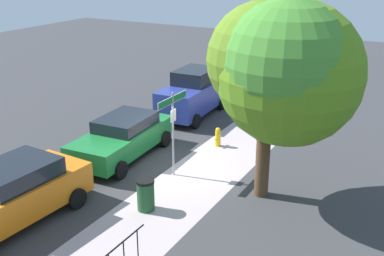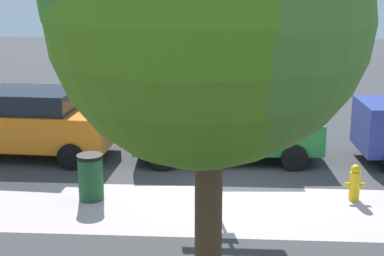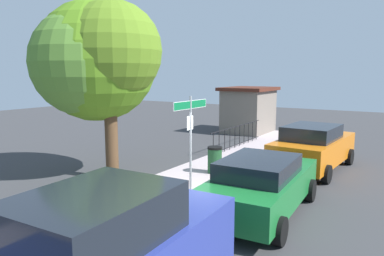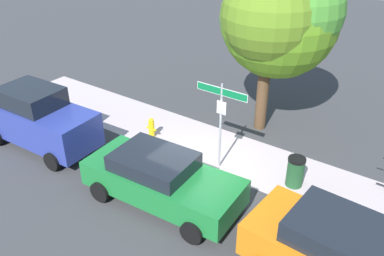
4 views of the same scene
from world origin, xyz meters
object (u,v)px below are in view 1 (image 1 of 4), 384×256
at_px(car_green, 123,137).
at_px(street_sign, 173,116).
at_px(trash_bin, 146,195).
at_px(car_blue, 193,93).
at_px(shade_tree, 286,69).
at_px(car_orange, 10,194).
at_px(fire_hydrant, 218,137).

bearing_deg(car_green, street_sign, 76.46).
distance_m(street_sign, trash_bin, 3.00).
bearing_deg(car_green, trash_bin, 42.58).
relative_size(car_blue, car_green, 0.93).
bearing_deg(shade_tree, car_green, -93.70).
bearing_deg(car_green, car_orange, -2.93).
xyz_separation_m(car_blue, car_orange, (10.75, 0.06, -0.19)).
bearing_deg(trash_bin, fire_hydrant, -176.88).
height_order(shade_tree, car_green, shade_tree).
height_order(street_sign, fire_hydrant, street_sign).
xyz_separation_m(street_sign, car_blue, (-5.90, -2.49, -1.10)).
bearing_deg(car_blue, car_green, -2.43).
distance_m(street_sign, car_green, 2.86).
bearing_deg(car_orange, street_sign, 156.64).
height_order(fire_hydrant, trash_bin, trash_bin).
bearing_deg(car_orange, trash_bin, 132.77).
bearing_deg(car_orange, fire_hydrant, 164.93).
relative_size(car_blue, trash_bin, 4.50).
xyz_separation_m(fire_hydrant, trash_bin, (5.51, 0.30, 0.11)).
bearing_deg(street_sign, car_orange, -26.66).
height_order(street_sign, car_green, street_sign).
xyz_separation_m(street_sign, shade_tree, (-0.04, 3.75, 2.02)).
bearing_deg(trash_bin, street_sign, -168.40).
xyz_separation_m(shade_tree, car_blue, (-5.86, -6.23, -3.12)).
distance_m(car_orange, trash_bin, 3.82).
distance_m(car_blue, car_green, 5.47).
bearing_deg(street_sign, car_blue, -157.14).
distance_m(shade_tree, car_green, 7.09).
xyz_separation_m(car_blue, fire_hydrant, (2.82, 2.69, -0.69)).
bearing_deg(car_blue, shade_tree, 44.11).
distance_m(street_sign, car_blue, 6.50).
height_order(shade_tree, trash_bin, shade_tree).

